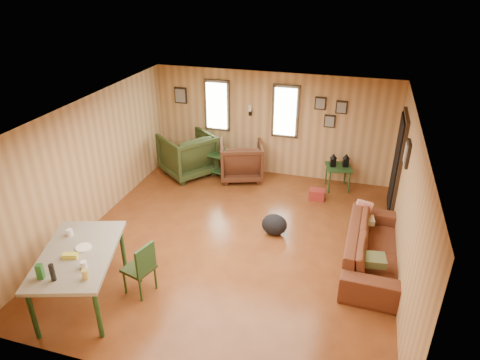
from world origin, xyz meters
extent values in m
cube|color=brown|center=(0.00, 0.00, -0.01)|extent=(5.50, 6.00, 0.02)
cube|color=#997C5B|center=(0.00, 0.00, 2.41)|extent=(5.50, 6.00, 0.02)
cube|color=tan|center=(0.00, 3.01, 1.20)|extent=(5.50, 0.02, 2.40)
cube|color=tan|center=(0.00, -3.01, 1.20)|extent=(5.50, 0.02, 2.40)
cube|color=tan|center=(-2.76, 0.00, 1.20)|extent=(0.02, 6.00, 2.40)
cube|color=tan|center=(2.76, 0.00, 1.20)|extent=(0.02, 6.00, 2.40)
cube|color=black|center=(-1.30, 2.97, 1.55)|extent=(0.60, 0.05, 1.20)
cube|color=#E0F2D1|center=(-1.30, 2.93, 1.55)|extent=(0.48, 0.04, 1.06)
cube|color=black|center=(0.30, 2.97, 1.55)|extent=(0.60, 0.05, 1.20)
cube|color=#E0F2D1|center=(0.30, 2.93, 1.55)|extent=(0.48, 0.04, 1.06)
cube|color=black|center=(-0.50, 2.95, 1.45)|extent=(0.07, 0.05, 0.12)
cylinder|color=silver|center=(-0.50, 2.89, 1.58)|extent=(0.07, 0.07, 0.14)
cube|color=black|center=(2.72, 1.95, 1.00)|extent=(0.06, 1.00, 2.05)
cube|color=black|center=(2.68, 1.95, 1.00)|extent=(0.04, 0.82, 1.90)
cube|color=black|center=(1.05, 2.97, 1.80)|extent=(0.24, 0.04, 0.28)
cube|color=#9E998C|center=(1.05, 2.94, 1.80)|extent=(0.19, 0.02, 0.22)
cube|color=black|center=(1.50, 2.97, 1.75)|extent=(0.24, 0.04, 0.28)
cube|color=#9E998C|center=(1.50, 2.94, 1.75)|extent=(0.19, 0.02, 0.22)
cube|color=black|center=(1.28, 2.97, 1.42)|extent=(0.24, 0.04, 0.28)
cube|color=#9E998C|center=(1.28, 2.94, 1.42)|extent=(0.19, 0.02, 0.22)
cube|color=black|center=(-2.20, 2.97, 1.72)|extent=(0.30, 0.04, 0.38)
cube|color=#9E998C|center=(-2.20, 2.94, 1.72)|extent=(0.24, 0.02, 0.31)
cube|color=black|center=(2.72, 0.85, 1.70)|extent=(0.04, 0.34, 0.42)
cube|color=#9E998C|center=(2.69, 0.85, 1.70)|extent=(0.02, 0.27, 0.34)
imported|color=brown|center=(2.38, 0.01, 0.44)|extent=(0.73, 2.26, 0.87)
imported|color=#472515|center=(-0.59, 2.53, 0.49)|extent=(1.19, 1.15, 0.98)
imported|color=#2D391A|center=(-1.85, 2.38, 0.55)|extent=(1.45, 1.46, 1.10)
cube|color=#254E22|center=(-1.14, 2.47, 0.59)|extent=(0.70, 0.67, 0.04)
cube|color=#254E22|center=(-1.14, 2.47, 0.19)|extent=(0.64, 0.60, 0.03)
cylinder|color=#254E22|center=(-1.43, 2.33, 0.29)|extent=(0.05, 0.05, 0.58)
cylinder|color=#254E22|center=(-0.95, 2.20, 0.29)|extent=(0.05, 0.05, 0.58)
cylinder|color=#254E22|center=(-1.32, 2.74, 0.29)|extent=(0.05, 0.05, 0.58)
cylinder|color=#254E22|center=(-0.84, 2.62, 0.29)|extent=(0.05, 0.05, 0.58)
cube|color=brown|center=(-1.26, 2.50, 0.68)|extent=(0.11, 0.05, 0.14)
cube|color=brown|center=(-1.03, 2.45, 0.68)|extent=(0.10, 0.04, 0.13)
cube|color=#254E22|center=(1.60, 2.60, 0.53)|extent=(0.64, 0.64, 0.04)
cylinder|color=#254E22|center=(1.45, 2.34, 0.26)|extent=(0.05, 0.05, 0.53)
cylinder|color=#254E22|center=(1.85, 2.45, 0.26)|extent=(0.05, 0.05, 0.53)
cylinder|color=#254E22|center=(1.34, 2.75, 0.26)|extent=(0.05, 0.05, 0.53)
cylinder|color=#254E22|center=(1.74, 2.86, 0.26)|extent=(0.05, 0.05, 0.53)
cube|color=black|center=(1.46, 2.56, 0.64)|extent=(0.14, 0.14, 0.19)
cone|color=black|center=(1.46, 2.56, 0.79)|extent=(0.19, 0.19, 0.11)
cube|color=black|center=(1.73, 2.63, 0.64)|extent=(0.14, 0.14, 0.19)
cone|color=black|center=(1.73, 2.63, 0.79)|extent=(0.19, 0.19, 0.11)
cube|color=maroon|center=(1.23, 1.99, 0.11)|extent=(0.33, 0.24, 0.23)
ellipsoid|color=black|center=(0.64, 0.44, 0.20)|extent=(0.52, 0.42, 0.41)
cube|color=#4D5630|center=(2.36, -0.52, 0.48)|extent=(0.41, 0.34, 0.12)
cube|color=red|center=(2.16, 0.87, 0.56)|extent=(0.34, 0.13, 0.33)
cube|color=tan|center=(2.21, 0.64, 0.47)|extent=(0.35, 0.28, 0.09)
cube|color=gray|center=(-1.67, -2.03, 0.82)|extent=(1.45, 1.88, 0.06)
cylinder|color=#254E22|center=(-1.85, -2.85, 0.40)|extent=(0.08, 0.08, 0.80)
cylinder|color=#254E22|center=(-1.05, -2.59, 0.40)|extent=(0.08, 0.08, 0.80)
cylinder|color=#254E22|center=(-2.29, -1.47, 0.40)|extent=(0.08, 0.08, 0.80)
cylinder|color=#254E22|center=(-1.48, -1.22, 0.40)|extent=(0.08, 0.08, 0.80)
cylinder|color=white|center=(-1.38, -2.29, 0.90)|extent=(0.11, 0.11, 0.10)
cylinder|color=white|center=(-2.03, -1.68, 0.90)|extent=(0.11, 0.11, 0.10)
cube|color=#225F27|center=(-1.78, -2.63, 0.95)|extent=(0.10, 0.10, 0.21)
cylinder|color=black|center=(-1.60, -2.62, 0.97)|extent=(0.08, 0.08, 0.24)
cylinder|color=gold|center=(-1.23, -2.47, 0.91)|extent=(0.10, 0.10, 0.13)
cylinder|color=white|center=(-1.65, -1.91, 0.86)|extent=(0.28, 0.28, 0.02)
cube|color=yellow|center=(-1.69, -2.16, 0.88)|extent=(0.22, 0.14, 0.07)
cube|color=#2D391A|center=(-0.98, -1.63, 0.42)|extent=(0.49, 0.49, 0.05)
cube|color=#254E22|center=(-0.81, -1.68, 0.66)|extent=(0.14, 0.37, 0.43)
cylinder|color=#254E22|center=(-1.17, -1.74, 0.21)|extent=(0.04, 0.04, 0.42)
cylinder|color=#254E22|center=(-0.87, -1.83, 0.21)|extent=(0.04, 0.04, 0.42)
cylinder|color=#254E22|center=(-1.09, -1.43, 0.21)|extent=(0.04, 0.04, 0.42)
cylinder|color=#254E22|center=(-0.78, -1.52, 0.21)|extent=(0.04, 0.04, 0.42)
camera|label=1|loc=(1.89, -6.08, 4.46)|focal=32.00mm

